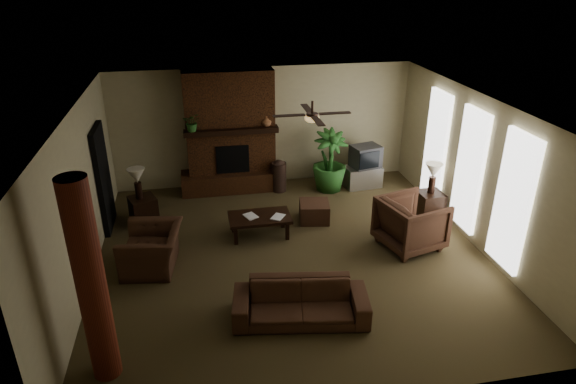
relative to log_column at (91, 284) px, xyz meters
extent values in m
plane|color=#4C3F26|center=(2.95, 2.40, -1.40)|extent=(7.00, 7.00, 0.00)
plane|color=silver|center=(2.95, 2.40, 1.40)|extent=(7.00, 7.00, 0.00)
plane|color=tan|center=(2.95, 5.90, 0.00)|extent=(7.00, 0.00, 7.00)
plane|color=tan|center=(2.95, -1.10, 0.00)|extent=(7.00, 0.00, 7.00)
plane|color=tan|center=(-0.55, 2.40, 0.00)|extent=(0.00, 7.00, 7.00)
plane|color=tan|center=(6.45, 2.40, 0.00)|extent=(0.00, 7.00, 7.00)
cube|color=#522C16|center=(2.15, 5.65, 0.00)|extent=(2.00, 0.50, 2.80)
cube|color=#522C16|center=(2.15, 5.55, -1.17)|extent=(2.40, 0.70, 0.45)
cube|color=black|center=(2.15, 5.39, -0.58)|extent=(0.75, 0.04, 0.65)
cube|color=black|center=(2.15, 5.37, 0.10)|extent=(2.10, 0.28, 0.12)
cube|color=white|center=(6.40, 4.00, -0.05)|extent=(0.08, 0.85, 2.35)
cube|color=white|center=(6.40, 2.60, -0.05)|extent=(0.08, 0.85, 2.35)
cube|color=white|center=(6.40, 1.20, -0.05)|extent=(0.08, 0.85, 2.35)
cylinder|color=maroon|center=(0.00, 0.00, 0.00)|extent=(0.36, 0.36, 2.80)
cube|color=black|center=(-0.49, 4.20, -0.35)|extent=(0.10, 1.00, 2.10)
cylinder|color=black|center=(3.35, 2.70, 1.28)|extent=(0.04, 0.04, 0.24)
cylinder|color=black|center=(3.35, 2.70, 1.16)|extent=(0.20, 0.20, 0.06)
ellipsoid|color=#F2BF72|center=(3.35, 2.70, 1.10)|extent=(0.26, 0.26, 0.14)
cube|color=black|center=(3.75, 2.70, 1.17)|extent=(0.55, 0.12, 0.01)
cube|color=black|center=(2.95, 2.70, 1.17)|extent=(0.55, 0.12, 0.01)
cube|color=black|center=(3.35, 3.10, 1.17)|extent=(0.12, 0.55, 0.01)
cube|color=black|center=(3.35, 2.30, 1.17)|extent=(0.12, 0.55, 0.01)
imported|color=#462C1E|center=(2.73, 0.60, -1.01)|extent=(2.08, 0.89, 0.79)
imported|color=#462C1E|center=(0.47, 2.47, -0.91)|extent=(0.87, 1.21, 0.98)
imported|color=#462C1E|center=(5.20, 2.30, -0.86)|extent=(1.22, 1.27, 1.07)
cube|color=black|center=(2.47, 3.23, -1.00)|extent=(1.20, 0.70, 0.06)
cube|color=black|center=(1.97, 2.98, -1.21)|extent=(0.07, 0.07, 0.37)
cube|color=black|center=(2.97, 2.98, -1.21)|extent=(0.07, 0.07, 0.37)
cube|color=black|center=(1.97, 3.48, -1.21)|extent=(0.07, 0.07, 0.37)
cube|color=black|center=(2.97, 3.48, -1.21)|extent=(0.07, 0.07, 0.37)
cube|color=#462C1E|center=(3.67, 3.66, -1.20)|extent=(0.69, 0.69, 0.40)
cube|color=#B5B5B7|center=(5.22, 5.16, -1.15)|extent=(0.90, 0.58, 0.50)
cube|color=#333335|center=(5.26, 5.16, -0.64)|extent=(0.74, 0.63, 0.52)
cube|color=black|center=(5.26, 4.90, -0.64)|extent=(0.51, 0.14, 0.40)
cylinder|color=#33221C|center=(3.20, 5.27, -1.05)|extent=(0.34, 0.34, 0.70)
sphere|color=#33221C|center=(3.20, 5.27, -0.80)|extent=(0.34, 0.34, 0.34)
imported|color=#2B5F26|center=(4.38, 5.12, -0.99)|extent=(1.10, 1.59, 0.81)
cube|color=black|center=(0.19, 4.25, -1.12)|extent=(0.64, 0.64, 0.55)
cylinder|color=black|center=(0.14, 4.23, -0.67)|extent=(0.16, 0.16, 0.35)
cone|color=beige|center=(0.14, 4.23, -0.35)|extent=(0.40, 0.40, 0.30)
cube|color=black|center=(6.10, 3.37, -1.12)|extent=(0.52, 0.52, 0.55)
cylinder|color=black|center=(6.10, 3.39, -0.67)|extent=(0.17, 0.17, 0.35)
cone|color=beige|center=(6.10, 3.39, -0.35)|extent=(0.45, 0.45, 0.30)
imported|color=#2B5F26|center=(1.31, 5.33, 0.32)|extent=(0.43, 0.46, 0.33)
imported|color=brown|center=(2.95, 5.41, 0.27)|extent=(0.24, 0.25, 0.22)
imported|color=#999999|center=(2.19, 3.19, -0.83)|extent=(0.21, 0.11, 0.29)
imported|color=#999999|center=(2.72, 3.16, -0.82)|extent=(0.19, 0.14, 0.29)
camera|label=1|loc=(1.40, -5.37, 3.53)|focal=31.22mm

